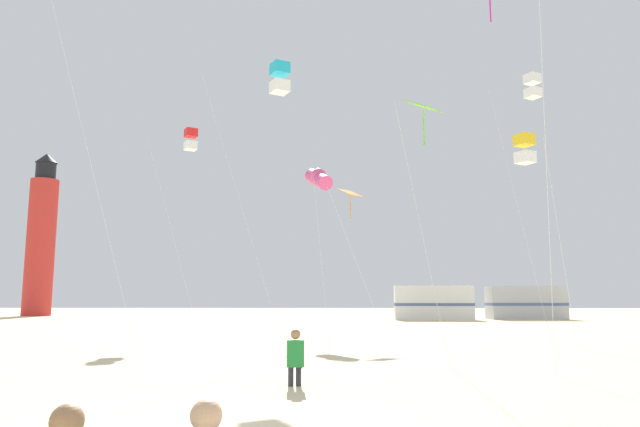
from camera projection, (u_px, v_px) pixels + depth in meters
name	position (u px, v px, depth m)	size (l,w,h in m)	color
kite_flyer_standing	(295.00, 357.00, 11.67)	(0.36, 0.53, 1.16)	#238438
kite_box_cyan	(280.00, 78.00, 21.52)	(3.39, 3.22, 10.44)	silver
kite_box_white	(532.00, 87.00, 27.23)	(2.32, 2.40, 12.21)	silver
kite_box_gold	(525.00, 149.00, 22.40)	(2.01, 2.01, 8.06)	silver
kite_diamond_orange	(351.00, 198.00, 26.05)	(2.48, 2.06, 6.68)	silver
kite_diamond_lime	(423.00, 115.00, 16.89)	(1.49, 1.49, 7.52)	silver
kite_tube_rainbow	(319.00, 178.00, 28.05)	(1.49, 2.59, 8.21)	silver
kite_box_scarlet	(191.00, 140.00, 30.86)	(3.22, 2.41, 10.71)	silver
lighthouse_distant	(41.00, 239.00, 59.65)	(2.80, 2.80, 16.80)	red
rv_van_white	(433.00, 303.00, 48.29)	(6.56, 2.68, 2.80)	white
rv_van_silver	(526.00, 303.00, 49.66)	(6.57, 2.73, 2.80)	#B7BABF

